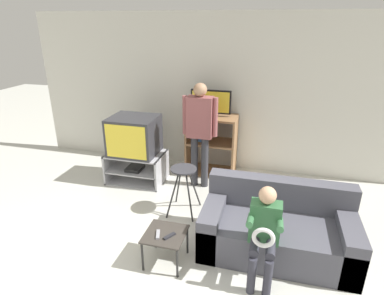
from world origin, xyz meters
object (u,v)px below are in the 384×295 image
Objects in this scene: television_main at (134,135)px; media_shelf at (211,144)px; remote_control_black at (169,236)px; remote_control_white at (158,234)px; person_seated_child at (264,229)px; couch at (277,230)px; folding_stool at (184,177)px; snack_table at (165,237)px; tv_stand at (137,167)px; person_standing_adult at (200,126)px; television_flat at (211,104)px.

media_shelf is at bearing 29.02° from television_main.
remote_control_white is at bearing -145.31° from remote_control_black.
couch is at bearing 73.92° from person_seated_child.
television_main is 1.25m from folding_stool.
snack_table is 1.04m from person_seated_child.
snack_table is 0.43× the size of person_seated_child.
remote_control_white is (-0.12, -0.01, 0.00)m from remote_control_black.
remote_control_white is at bearing -59.37° from tv_stand.
person_standing_adult reaches higher than person_seated_child.
couch is at bearing -21.35° from folding_stool.
television_flat is at bearing 87.05° from folding_stool.
folding_stool is 0.91m from person_standing_adult.
television_flat is at bearing 124.19° from remote_control_black.
television_main is 2.58m from couch.
tv_stand is 1.58m from television_flat.
media_shelf is 2.36m from remote_control_black.
couch is at bearing -57.85° from media_shelf.
snack_table is at bearing -57.11° from television_main.
folding_stool reaches higher than remote_control_white.
tv_stand is 0.55× the size of person_standing_adult.
folding_stool is 0.66× the size of person_seated_child.
folding_stool is 1.02m from snack_table.
media_shelf is 6.96× the size of remote_control_white.
remote_control_black is 0.14× the size of person_seated_child.
television_main is 0.44× the size of couch.
folding_stool is (1.00, -0.69, 0.29)m from tv_stand.
remote_control_black is at bearing -88.01° from television_flat.
remote_control_white reaches higher than snack_table.
couch is 1.01× the size of person_standing_adult.
snack_table is at bearing -87.96° from person_standing_adult.
person_standing_adult is at bearing 88.21° from folding_stool.
television_main is at bearing 103.48° from remote_control_white.
remote_control_black reaches higher than snack_table.
remote_control_black is at bearing -56.31° from television_main.
remote_control_black is 0.09× the size of person_standing_adult.
tv_stand is 2.02m from remote_control_white.
remote_control_black is 1.00× the size of remote_control_white.
television_main is at bearing 122.89° from snack_table.
person_standing_adult is at bearing 4.95° from television_main.
person_seated_child is (1.07, 0.08, 0.21)m from remote_control_white.
tv_stand is 0.90× the size of media_shelf.
person_standing_adult is (0.02, 0.79, 0.46)m from folding_stool.
person_standing_adult reaches higher than television_flat.
media_shelf is 1.32m from folding_stool.
remote_control_white is at bearing -140.70° from snack_table.
person_seated_child is (-0.14, -0.48, 0.32)m from couch.
television_flat is at bearing 30.80° from television_main.
media_shelf is 2.35× the size of snack_table.
television_flat is at bearing 31.65° from tv_stand.
couch is (1.13, -1.80, -0.24)m from media_shelf.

